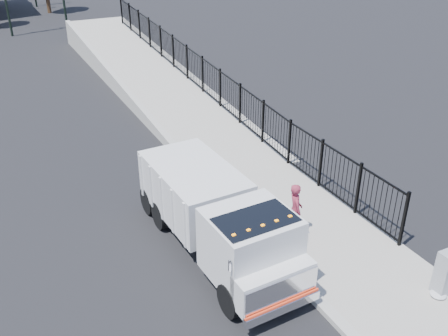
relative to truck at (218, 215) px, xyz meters
name	(u,v)px	position (x,y,z in m)	size (l,w,h in m)	color
ground	(262,245)	(1.36, -0.26, -1.31)	(120.00, 120.00, 0.00)	black
sidewalk	(356,262)	(3.29, -2.26, -1.25)	(3.55, 12.00, 0.12)	#9E998E
curb	(300,282)	(1.36, -2.26, -1.23)	(0.30, 12.00, 0.16)	#ADAAA3
ramp	(151,85)	(3.49, 15.74, -1.31)	(3.95, 24.00, 1.70)	#9E998E
iron_fence	(203,86)	(4.91, 11.74, -0.41)	(0.10, 28.00, 1.80)	black
truck	(218,215)	(0.00, 0.00, 0.00)	(2.50, 6.90, 2.33)	black
worker	(295,210)	(2.43, -0.35, -0.32)	(0.64, 0.42, 1.74)	maroon
utility_cabinet	(447,272)	(4.46, -4.29, -0.57)	(0.55, 0.40, 1.25)	gray
debris	(438,294)	(4.23, -4.36, -1.14)	(0.43, 0.43, 0.11)	silver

